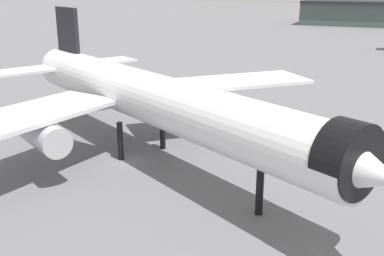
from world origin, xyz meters
The scene contains 4 objects.
ground centered at (0.00, 0.00, 0.00)m, with size 900.00×900.00×0.00m, color slate.
airliner_near_gate centered at (2.62, 2.63, 7.56)m, with size 59.07×52.73×17.16m.
traffic_cone_near_nose centered at (-22.11, 26.22, 0.39)m, with size 0.62×0.62×0.78m, color #F2600C.
traffic_cone_wingtip centered at (-27.09, 22.83, 0.29)m, with size 0.47×0.47×0.59m, color #F2600C.
Camera 1 is at (32.98, -39.76, 20.56)m, focal length 42.65 mm.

